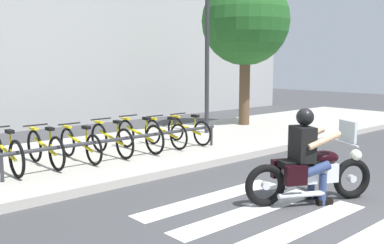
% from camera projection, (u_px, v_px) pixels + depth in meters
% --- Properties ---
extents(ground_plane, '(48.00, 48.00, 0.00)m').
position_uv_depth(ground_plane, '(330.00, 213.00, 5.99)').
color(ground_plane, '#424244').
extents(sidewalk, '(24.00, 4.40, 0.15)m').
position_uv_depth(sidewalk, '(126.00, 152.00, 9.84)').
color(sidewalk, '#B7B2A8').
rests_on(sidewalk, ground).
extents(crosswalk_stripe_2, '(2.80, 0.40, 0.01)m').
position_uv_depth(crosswalk_stripe_2, '(298.00, 227.00, 5.47)').
color(crosswalk_stripe_2, white).
rests_on(crosswalk_stripe_2, ground).
extents(crosswalk_stripe_3, '(2.80, 0.40, 0.01)m').
position_uv_depth(crosswalk_stripe_3, '(250.00, 211.00, 6.06)').
color(crosswalk_stripe_3, white).
rests_on(crosswalk_stripe_3, ground).
extents(crosswalk_stripe_4, '(2.80, 0.40, 0.01)m').
position_uv_depth(crosswalk_stripe_4, '(211.00, 198.00, 6.66)').
color(crosswalk_stripe_4, white).
rests_on(crosswalk_stripe_4, ground).
extents(motorcycle, '(1.92, 1.06, 1.22)m').
position_uv_depth(motorcycle, '(311.00, 173.00, 6.42)').
color(motorcycle, black).
rests_on(motorcycle, ground).
extents(rider, '(0.76, 0.71, 1.44)m').
position_uv_depth(rider, '(307.00, 149.00, 6.35)').
color(rider, black).
rests_on(rider, ground).
extents(bicycle_0, '(0.48, 1.69, 0.80)m').
position_uv_depth(bicycle_0, '(6.00, 153.00, 7.57)').
color(bicycle_0, black).
rests_on(bicycle_0, sidewalk).
extents(bicycle_1, '(0.48, 1.62, 0.78)m').
position_uv_depth(bicycle_1, '(45.00, 148.00, 8.04)').
color(bicycle_1, black).
rests_on(bicycle_1, sidewalk).
extents(bicycle_2, '(0.48, 1.68, 0.73)m').
position_uv_depth(bicycle_2, '(80.00, 144.00, 8.52)').
color(bicycle_2, black).
rests_on(bicycle_2, sidewalk).
extents(bicycle_3, '(0.48, 1.63, 0.77)m').
position_uv_depth(bicycle_3, '(111.00, 139.00, 8.99)').
color(bicycle_3, black).
rests_on(bicycle_3, sidewalk).
extents(bicycle_4, '(0.48, 1.72, 0.78)m').
position_uv_depth(bicycle_4, '(140.00, 135.00, 9.46)').
color(bicycle_4, black).
rests_on(bicycle_4, sidewalk).
extents(bicycle_5, '(0.48, 1.55, 0.72)m').
position_uv_depth(bicycle_5, '(165.00, 133.00, 9.93)').
color(bicycle_5, black).
rests_on(bicycle_5, sidewalk).
extents(bicycle_6, '(0.48, 1.55, 0.72)m').
position_uv_depth(bicycle_6, '(188.00, 130.00, 10.41)').
color(bicycle_6, black).
rests_on(bicycle_6, sidewalk).
extents(bike_rack, '(4.90, 0.07, 0.49)m').
position_uv_depth(bike_rack, '(126.00, 140.00, 8.57)').
color(bike_rack, '#333338').
rests_on(bike_rack, sidewalk).
extents(street_lamp, '(0.28, 0.28, 4.56)m').
position_uv_depth(street_lamp, '(207.00, 39.00, 11.73)').
color(street_lamp, '#2D2D33').
rests_on(street_lamp, ground).
extents(tree_near_rack, '(2.74, 2.74, 4.77)m').
position_uv_depth(tree_near_rack, '(246.00, 22.00, 13.27)').
color(tree_near_rack, brown).
rests_on(tree_near_rack, ground).
extents(building_backdrop, '(24.00, 1.20, 7.20)m').
position_uv_depth(building_backdrop, '(25.00, 16.00, 13.59)').
color(building_backdrop, '#A8A8A8').
rests_on(building_backdrop, ground).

